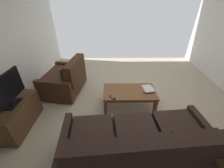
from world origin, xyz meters
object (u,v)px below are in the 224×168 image
at_px(coffee_table, 129,93).
at_px(tv_stand, 18,116).
at_px(loveseat_near, 66,79).
at_px(tv_remote, 112,97).
at_px(sofa_main, 138,145).
at_px(flat_tv, 5,91).
at_px(book_stack, 148,89).

distance_m(coffee_table, tv_stand, 2.21).
bearing_deg(tv_stand, coffee_table, -165.02).
distance_m(loveseat_near, tv_remote, 1.43).
height_order(coffee_table, tv_remote, tv_remote).
distance_m(sofa_main, flat_tv, 2.26).
distance_m(sofa_main, book_stack, 1.37).
relative_size(tv_stand, flat_tv, 1.15).
bearing_deg(tv_stand, tv_remote, -169.05).
xyz_separation_m(loveseat_near, book_stack, (-1.94, 0.56, 0.06)).
xyz_separation_m(sofa_main, loveseat_near, (1.50, -1.87, -0.00)).
bearing_deg(tv_remote, book_stack, -161.27).
bearing_deg(coffee_table, tv_remote, 31.55).
bearing_deg(book_stack, loveseat_near, -16.23).
bearing_deg(loveseat_near, tv_stand, 62.88).
relative_size(loveseat_near, book_stack, 3.92).
relative_size(coffee_table, flat_tv, 1.34).
distance_m(coffee_table, book_stack, 0.42).
height_order(flat_tv, tv_remote, flat_tv).
bearing_deg(tv_stand, flat_tv, -143.73).
bearing_deg(tv_remote, flat_tv, 10.94).
height_order(sofa_main, book_stack, sofa_main).
bearing_deg(coffee_table, flat_tv, 14.97).
xyz_separation_m(book_stack, tv_remote, (0.78, 0.26, -0.02)).
relative_size(sofa_main, tv_remote, 14.48).
bearing_deg(loveseat_near, book_stack, 163.77).
bearing_deg(flat_tv, tv_remote, -169.06).
relative_size(tv_stand, book_stack, 3.11).
height_order(book_stack, tv_remote, book_stack).
xyz_separation_m(loveseat_near, tv_stand, (0.60, 1.17, -0.10)).
distance_m(sofa_main, coffee_table, 1.27).
distance_m(sofa_main, tv_remote, 1.09).
bearing_deg(book_stack, tv_remote, 18.73).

